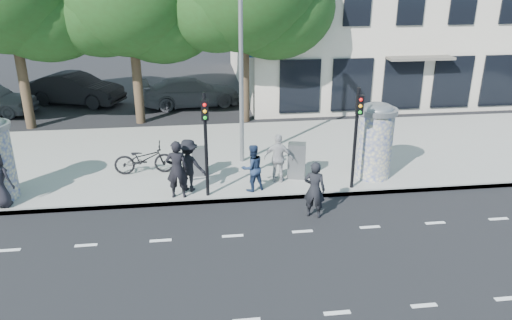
{
  "coord_description": "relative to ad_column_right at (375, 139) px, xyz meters",
  "views": [
    {
      "loc": [
        -0.89,
        -10.84,
        7.13
      ],
      "look_at": [
        0.93,
        3.5,
        1.43
      ],
      "focal_mm": 35.0,
      "sensor_mm": 36.0,
      "label": 1
    }
  ],
  "objects": [
    {
      "name": "ped_b",
      "position": [
        -6.74,
        -0.85,
        -0.44
      ],
      "size": [
        0.72,
        0.5,
        1.9
      ],
      "primitive_type": "imported",
      "rotation": [
        0.0,
        0.0,
        3.08
      ],
      "color": "black",
      "rests_on": "sidewalk"
    },
    {
      "name": "cabinet_left",
      "position": [
        -6.04,
        0.85,
        -0.87
      ],
      "size": [
        0.5,
        0.36,
        1.04
      ],
      "primitive_type": "cube",
      "rotation": [
        0.0,
        0.0,
        0.01
      ],
      "color": "slate",
      "rests_on": "sidewalk"
    },
    {
      "name": "ped_c",
      "position": [
        -4.32,
        -0.64,
        -0.6
      ],
      "size": [
        0.93,
        0.83,
        1.58
      ],
      "primitive_type": "imported",
      "rotation": [
        0.0,
        0.0,
        3.5
      ],
      "color": "#1C2B48",
      "rests_on": "sidewalk"
    },
    {
      "name": "curb",
      "position": [
        -5.2,
        -1.15,
        -1.46
      ],
      "size": [
        40.0,
        0.1,
        0.16
      ],
      "primitive_type": "cube",
      "color": "slate",
      "rests_on": "ground"
    },
    {
      "name": "ped_d",
      "position": [
        -6.38,
        -0.38,
        -0.51
      ],
      "size": [
        1.3,
        1.04,
        1.76
      ],
      "primitive_type": "imported",
      "rotation": [
        0.0,
        0.0,
        2.75
      ],
      "color": "black",
      "rests_on": "sidewalk"
    },
    {
      "name": "sidewalk",
      "position": [
        -5.2,
        2.8,
        -1.46
      ],
      "size": [
        40.0,
        8.0,
        0.15
      ],
      "primitive_type": "cube",
      "color": "gray",
      "rests_on": "ground"
    },
    {
      "name": "street_lamp",
      "position": [
        -4.4,
        1.93,
        3.26
      ],
      "size": [
        0.25,
        0.93,
        8.0
      ],
      "color": "slate",
      "rests_on": "sidewalk"
    },
    {
      "name": "cabinet_right",
      "position": [
        -2.67,
        0.21,
        -0.76
      ],
      "size": [
        0.69,
        0.57,
        1.25
      ],
      "primitive_type": "cube",
      "rotation": [
        0.0,
        0.0,
        -0.26
      ],
      "color": "slate",
      "rests_on": "sidewalk"
    },
    {
      "name": "car_mid",
      "position": [
        -12.43,
        11.9,
        -0.7
      ],
      "size": [
        3.45,
        5.38,
        1.67
      ],
      "primitive_type": "imported",
      "rotation": [
        0.0,
        0.0,
        1.21
      ],
      "color": "black",
      "rests_on": "ground"
    },
    {
      "name": "man_road",
      "position": [
        -2.67,
        -2.41,
        -0.65
      ],
      "size": [
        0.76,
        0.65,
        1.77
      ],
      "primitive_type": "imported",
      "rotation": [
        0.0,
        0.0,
        2.73
      ],
      "color": "black",
      "rests_on": "ground"
    },
    {
      "name": "lane_dash_far",
      "position": [
        -5.2,
        -3.3,
        -1.53
      ],
      "size": [
        32.0,
        0.12,
        0.01
      ],
      "primitive_type": "cube",
      "color": "silver",
      "rests_on": "ground"
    },
    {
      "name": "ground",
      "position": [
        -5.2,
        -4.7,
        -1.54
      ],
      "size": [
        120.0,
        120.0,
        0.0
      ],
      "primitive_type": "plane",
      "color": "black",
      "rests_on": "ground"
    },
    {
      "name": "car_right",
      "position": [
        -6.24,
        10.76,
        -0.8
      ],
      "size": [
        2.87,
        5.37,
        1.48
      ],
      "primitive_type": "imported",
      "rotation": [
        0.0,
        0.0,
        1.73
      ],
      "color": "#5D5E65",
      "rests_on": "ground"
    },
    {
      "name": "traffic_pole_far",
      "position": [
        -1.0,
        -0.91,
        0.69
      ],
      "size": [
        0.22,
        0.31,
        3.4
      ],
      "color": "black",
      "rests_on": "sidewalk"
    },
    {
      "name": "bicycle",
      "position": [
        -7.95,
        1.25,
        -0.84
      ],
      "size": [
        0.79,
        2.12,
        1.1
      ],
      "primitive_type": "imported",
      "rotation": [
        0.0,
        0.0,
        1.6
      ],
      "color": "black",
      "rests_on": "sidewalk"
    },
    {
      "name": "ad_column_right",
      "position": [
        0.0,
        0.0,
        0.0
      ],
      "size": [
        1.36,
        1.36,
        2.65
      ],
      "color": "beige",
      "rests_on": "sidewalk"
    },
    {
      "name": "traffic_pole_near",
      "position": [
        -5.8,
        -0.91,
        0.69
      ],
      "size": [
        0.22,
        0.31,
        3.4
      ],
      "color": "black",
      "rests_on": "sidewalk"
    },
    {
      "name": "ped_e",
      "position": [
        -3.36,
        -0.06,
        -0.54
      ],
      "size": [
        1.12,
        0.85,
        1.7
      ],
      "primitive_type": "imported",
      "rotation": [
        0.0,
        0.0,
        2.82
      ],
      "color": "#A6A6A9",
      "rests_on": "sidewalk"
    }
  ]
}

